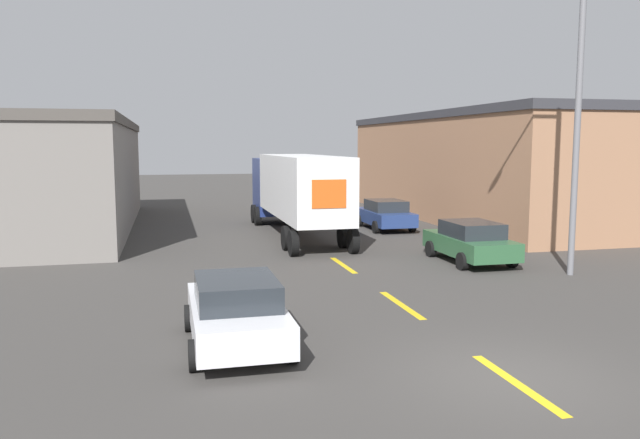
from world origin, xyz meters
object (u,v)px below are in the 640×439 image
parked_car_right_far (385,214)px  parked_car_left_near (236,311)px  semi_truck (295,187)px  street_lamp (569,108)px  parked_car_right_mid (470,241)px

parked_car_right_far → parked_car_left_near: size_ratio=1.00×
semi_truck → street_lamp: (6.58, -10.79, 3.06)m
parked_car_right_far → street_lamp: bearing=-81.2°
street_lamp → semi_truck: bearing=121.4°
parked_car_right_far → street_lamp: 12.70m
parked_car_left_near → parked_car_right_mid: same height
parked_car_right_far → semi_truck: bearing=-169.0°
parked_car_right_far → parked_car_right_mid: (0.00, -8.94, 0.00)m
parked_car_left_near → street_lamp: size_ratio=0.45×
semi_truck → parked_car_right_far: bearing=10.8°
semi_truck → street_lamp: size_ratio=1.34×
parked_car_right_far → street_lamp: (1.82, -11.72, 4.55)m
semi_truck → parked_car_left_near: 16.11m
parked_car_right_far → parked_car_right_mid: bearing=-90.0°
parked_car_left_near → parked_car_right_mid: 11.78m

